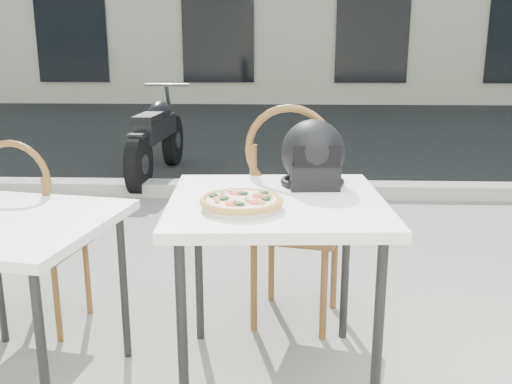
{
  "coord_description": "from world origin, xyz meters",
  "views": [
    {
      "loc": [
        -0.33,
        -2.09,
        1.37
      ],
      "look_at": [
        -0.41,
        -0.05,
        0.83
      ],
      "focal_mm": 40.0,
      "sensor_mm": 36.0,
      "label": 1
    }
  ],
  "objects_px": {
    "pizza": "(242,201)",
    "cafe_chair_main": "(294,207)",
    "helmet": "(313,157)",
    "cafe_table_side": "(8,236)",
    "cafe_table_main": "(276,216)",
    "cafe_chair_side": "(31,227)",
    "plate": "(242,206)",
    "motorcycle": "(157,139)"
  },
  "relations": [
    {
      "from": "cafe_table_main",
      "to": "cafe_chair_side",
      "type": "xyz_separation_m",
      "value": [
        -1.15,
        0.36,
        -0.18
      ]
    },
    {
      "from": "cafe_table_main",
      "to": "cafe_table_side",
      "type": "relative_size",
      "value": 0.99
    },
    {
      "from": "pizza",
      "to": "cafe_table_side",
      "type": "height_order",
      "value": "pizza"
    },
    {
      "from": "cafe_chair_side",
      "to": "pizza",
      "type": "bearing_deg",
      "value": 162.89
    },
    {
      "from": "cafe_table_main",
      "to": "cafe_table_side",
      "type": "bearing_deg",
      "value": -174.02
    },
    {
      "from": "cafe_table_main",
      "to": "cafe_chair_side",
      "type": "bearing_deg",
      "value": 162.44
    },
    {
      "from": "plate",
      "to": "cafe_chair_main",
      "type": "bearing_deg",
      "value": 71.37
    },
    {
      "from": "pizza",
      "to": "cafe_chair_main",
      "type": "height_order",
      "value": "cafe_chair_main"
    },
    {
      "from": "plate",
      "to": "motorcycle",
      "type": "height_order",
      "value": "motorcycle"
    },
    {
      "from": "helmet",
      "to": "cafe_chair_side",
      "type": "xyz_separation_m",
      "value": [
        -1.3,
        0.14,
        -0.37
      ]
    },
    {
      "from": "cafe_chair_side",
      "to": "cafe_table_main",
      "type": "bearing_deg",
      "value": 171.72
    },
    {
      "from": "helmet",
      "to": "cafe_table_side",
      "type": "distance_m",
      "value": 1.25
    },
    {
      "from": "cafe_chair_side",
      "to": "cafe_chair_main",
      "type": "bearing_deg",
      "value": -166.02
    },
    {
      "from": "cafe_table_side",
      "to": "cafe_chair_side",
      "type": "bearing_deg",
      "value": 104.81
    },
    {
      "from": "cafe_table_main",
      "to": "plate",
      "type": "xyz_separation_m",
      "value": [
        -0.13,
        -0.14,
        0.08
      ]
    },
    {
      "from": "motorcycle",
      "to": "cafe_chair_side",
      "type": "bearing_deg",
      "value": -85.07
    },
    {
      "from": "pizza",
      "to": "cafe_table_main",
      "type": "bearing_deg",
      "value": 48.72
    },
    {
      "from": "pizza",
      "to": "cafe_chair_main",
      "type": "xyz_separation_m",
      "value": [
        0.21,
        0.61,
        -0.2
      ]
    },
    {
      "from": "helmet",
      "to": "motorcycle",
      "type": "relative_size",
      "value": 0.16
    },
    {
      "from": "pizza",
      "to": "helmet",
      "type": "distance_m",
      "value": 0.47
    },
    {
      "from": "pizza",
      "to": "helmet",
      "type": "bearing_deg",
      "value": 53.05
    },
    {
      "from": "pizza",
      "to": "helmet",
      "type": "relative_size",
      "value": 1.31
    },
    {
      "from": "plate",
      "to": "cafe_chair_side",
      "type": "height_order",
      "value": "cafe_chair_side"
    },
    {
      "from": "plate",
      "to": "cafe_table_side",
      "type": "height_order",
      "value": "plate"
    },
    {
      "from": "plate",
      "to": "motorcycle",
      "type": "distance_m",
      "value": 3.96
    },
    {
      "from": "helmet",
      "to": "pizza",
      "type": "bearing_deg",
      "value": -130.91
    },
    {
      "from": "cafe_chair_side",
      "to": "cafe_table_side",
      "type": "bearing_deg",
      "value": 114.09
    },
    {
      "from": "helmet",
      "to": "motorcycle",
      "type": "distance_m",
      "value": 3.71
    },
    {
      "from": "cafe_table_main",
      "to": "motorcycle",
      "type": "distance_m",
      "value": 3.85
    },
    {
      "from": "cafe_chair_main",
      "to": "pizza",
      "type": "bearing_deg",
      "value": 84.87
    },
    {
      "from": "motorcycle",
      "to": "plate",
      "type": "bearing_deg",
      "value": -70.25
    },
    {
      "from": "helmet",
      "to": "cafe_table_side",
      "type": "height_order",
      "value": "helmet"
    },
    {
      "from": "cafe_table_main",
      "to": "helmet",
      "type": "relative_size",
      "value": 2.91
    },
    {
      "from": "cafe_chair_side",
      "to": "motorcycle",
      "type": "bearing_deg",
      "value": -79.04
    },
    {
      "from": "cafe_table_main",
      "to": "motorcycle",
      "type": "xyz_separation_m",
      "value": [
        -1.24,
        3.63,
        -0.3
      ]
    },
    {
      "from": "cafe_table_side",
      "to": "motorcycle",
      "type": "relative_size",
      "value": 0.46
    },
    {
      "from": "cafe_table_main",
      "to": "cafe_chair_main",
      "type": "relative_size",
      "value": 0.78
    },
    {
      "from": "cafe_table_side",
      "to": "cafe_chair_side",
      "type": "xyz_separation_m",
      "value": [
        -0.12,
        0.47,
        -0.12
      ]
    },
    {
      "from": "pizza",
      "to": "cafe_chair_main",
      "type": "distance_m",
      "value": 0.67
    },
    {
      "from": "plate",
      "to": "cafe_chair_main",
      "type": "height_order",
      "value": "cafe_chair_main"
    },
    {
      "from": "cafe_table_main",
      "to": "helmet",
      "type": "distance_m",
      "value": 0.33
    },
    {
      "from": "cafe_chair_main",
      "to": "cafe_chair_side",
      "type": "xyz_separation_m",
      "value": [
        -1.23,
        -0.1,
        -0.08
      ]
    }
  ]
}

